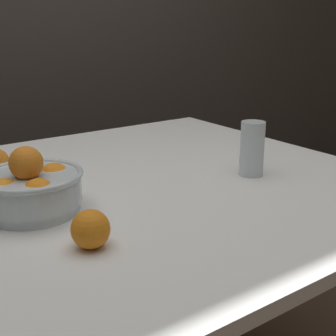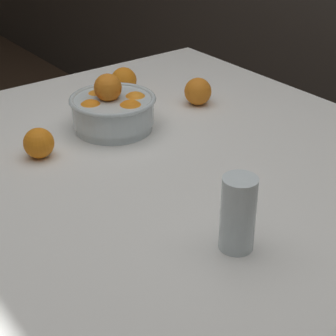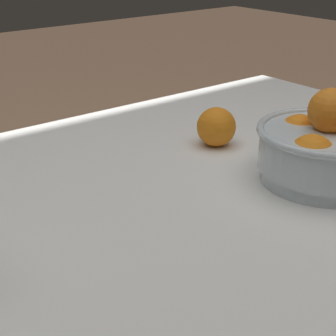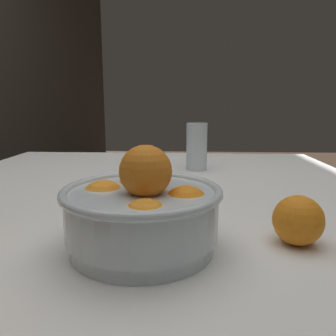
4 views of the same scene
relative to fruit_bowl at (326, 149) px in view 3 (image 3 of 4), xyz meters
name	(u,v)px [view 3 (image 3 of 4)]	position (x,y,z in m)	size (l,w,h in m)	color
dining_table	(233,276)	(0.23, 0.03, -0.12)	(1.36, 1.15, 0.78)	white
fruit_bowl	(326,149)	(0.00, 0.00, 0.00)	(0.22, 0.22, 0.15)	silver
orange_loose_aside	(216,127)	(0.03, -0.23, -0.02)	(0.07, 0.07, 0.07)	orange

